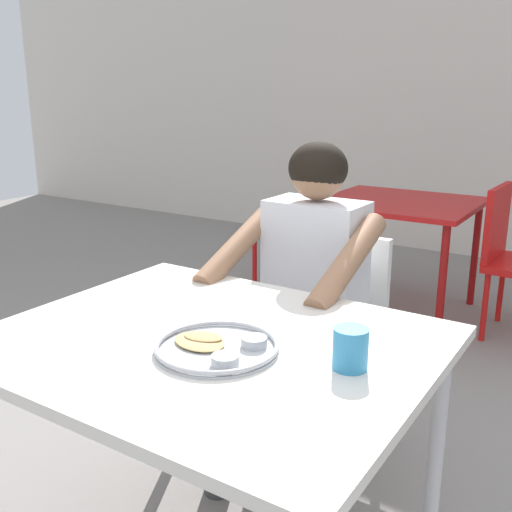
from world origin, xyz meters
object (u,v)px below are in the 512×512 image
diner_foreground (302,282)px  table_background_red (399,213)px  drinking_cup (351,347)px  chair_red_left (301,222)px  chair_foreground (328,323)px  thali_tray (217,347)px  table_foreground (210,365)px

diner_foreground → table_background_red: bearing=99.1°
drinking_cup → table_background_red: 2.47m
drinking_cup → chair_red_left: (-1.39, 2.33, -0.31)m
diner_foreground → chair_red_left: size_ratio=1.38×
chair_foreground → table_background_red: bearing=100.4°
thali_tray → table_background_red: (-0.43, 2.44, -0.14)m
thali_tray → table_background_red: 2.48m
table_foreground → drinking_cup: drinking_cup is taller
table_foreground → table_background_red: bearing=98.6°
table_foreground → thali_tray: 0.12m
chair_foreground → diner_foreground: size_ratio=0.69×
chair_foreground → diner_foreground: (-0.00, -0.22, 0.22)m
drinking_cup → table_background_red: (-0.73, 2.35, -0.18)m
thali_tray → chair_foreground: (-0.14, 0.90, -0.28)m
drinking_cup → table_background_red: bearing=107.2°
diner_foreground → table_background_red: (-0.28, 1.75, -0.09)m
drinking_cup → chair_foreground: size_ratio=0.12×
drinking_cup → chair_red_left: 2.73m
chair_foreground → chair_red_left: size_ratio=0.96×
thali_tray → diner_foreground: size_ratio=0.25×
thali_tray → diner_foreground: (-0.15, 0.69, -0.05)m
table_background_red → chair_foreground: bearing=-79.6°
drinking_cup → table_background_red: size_ratio=0.11×
table_background_red → chair_red_left: chair_red_left is taller
thali_tray → table_background_red: thali_tray is taller
thali_tray → chair_foreground: size_ratio=0.36×
table_foreground → thali_tray: bearing=-39.6°
thali_tray → drinking_cup: size_ratio=3.11×
thali_tray → chair_foreground: 0.96m
table_foreground → thali_tray: thali_tray is taller
chair_foreground → drinking_cup: bearing=-61.4°
table_foreground → chair_foreground: size_ratio=1.32×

